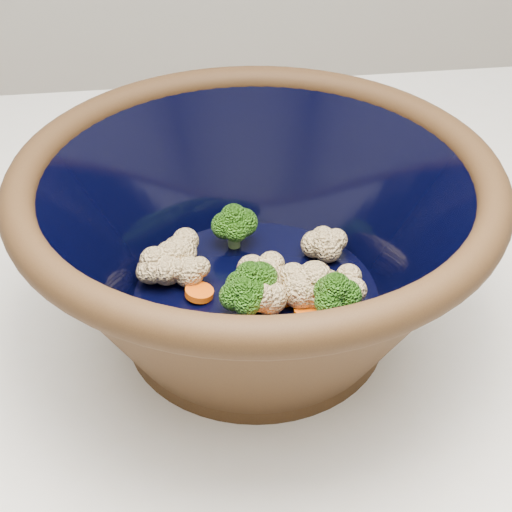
% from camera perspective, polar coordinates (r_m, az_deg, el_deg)
% --- Properties ---
extents(mixing_bowl, '(0.47, 0.47, 0.17)m').
position_cam_1_polar(mixing_bowl, '(0.59, 0.00, 1.26)').
color(mixing_bowl, black).
rests_on(mixing_bowl, counter).
extents(vegetable_pile, '(0.19, 0.17, 0.05)m').
position_cam_1_polar(vegetable_pile, '(0.62, 0.25, -1.44)').
color(vegetable_pile, '#608442').
rests_on(vegetable_pile, mixing_bowl).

